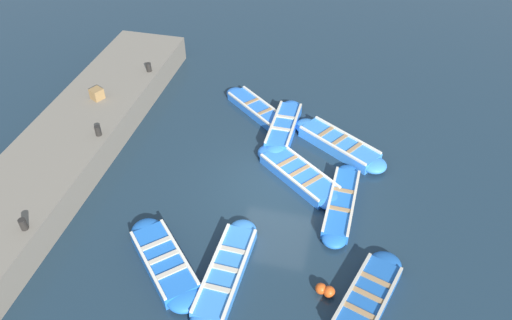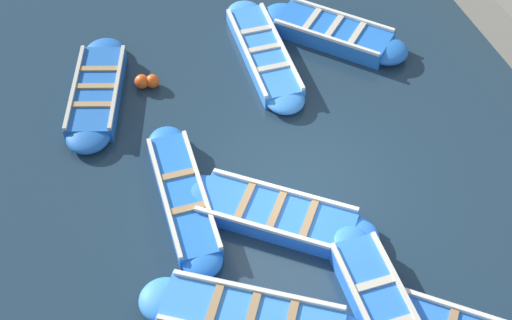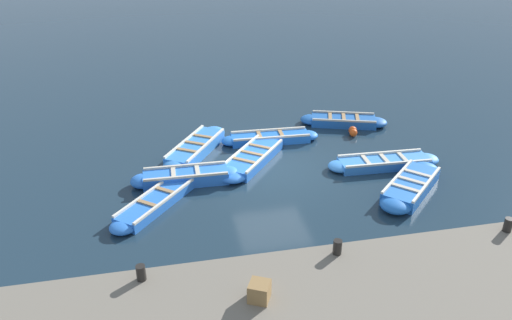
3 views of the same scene
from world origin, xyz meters
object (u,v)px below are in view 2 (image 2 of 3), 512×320
Objects in this scene: boat_near_quay at (382,309)px; boat_outer_left at (333,33)px; boat_drifting at (276,215)px; buoy_yellow_far at (142,82)px; boat_bow_out at (183,196)px; boat_inner_gap at (97,92)px; boat_mid_row at (264,53)px; buoy_orange_near at (152,81)px; boat_end_of_row at (252,319)px.

boat_outer_left is at bearing 73.70° from boat_near_quay.
buoy_yellow_far is (-1.55, 4.30, -0.01)m from boat_drifting.
boat_inner_gap reaches higher than boat_bow_out.
boat_drifting is (-1.26, -4.33, 0.01)m from boat_mid_row.
buoy_orange_near is 0.23m from buoy_yellow_far.
boat_near_quay is (2.50, -3.38, 0.05)m from boat_bow_out.
buoy_yellow_far is at bearing 110.80° from boat_near_quay.
buoy_yellow_far is (-0.45, 6.17, -0.04)m from boat_end_of_row.
boat_bow_out is at bearing -72.86° from boat_inner_gap.
boat_near_quay is 7.55m from boat_inner_gap.
boat_drifting is at bearing -70.19° from buoy_yellow_far.
boat_near_quay reaches higher than boat_end_of_row.
boat_bow_out is 12.28× the size of buoy_orange_near.
boat_end_of_row is 1.07× the size of boat_near_quay.
boat_drifting reaches higher than buoy_orange_near.
boat_mid_row is 3.78m from boat_inner_gap.
boat_drifting reaches higher than buoy_yellow_far.
boat_near_quay reaches higher than boat_bow_out.
boat_mid_row is 1.74m from boat_outer_left.
boat_near_quay is 7.12m from boat_outer_left.
buoy_yellow_far is at bearing -179.40° from boat_mid_row.
boat_end_of_row is 6.19m from buoy_yellow_far.
buoy_yellow_far is at bearing 109.81° from boat_drifting.
boat_end_of_row reaches higher than buoy_yellow_far.
boat_outer_left reaches higher than boat_drifting.
boat_bow_out is at bearing 146.99° from boat_drifting.
buoy_yellow_far reaches higher than buoy_orange_near.
boat_near_quay is (-0.26, -6.72, 0.05)m from boat_mid_row.
boat_drifting is 4.57m from buoy_yellow_far.
boat_mid_row is 1.10× the size of boat_drifting.
boat_mid_row is at bearing 50.48° from boat_bow_out.
boat_bow_out is at bearing 98.13° from boat_end_of_row.
boat_drifting is (1.10, 1.87, -0.03)m from boat_end_of_row.
boat_outer_left is (2.99, 4.43, 0.03)m from boat_drifting.
boat_near_quay reaches higher than boat_drifting.
buoy_orange_near is at bearing 92.11° from boat_end_of_row.
boat_end_of_row is 7.52m from boat_outer_left.
buoy_orange_near is at bearing -177.51° from boat_outer_left.
boat_bow_out is at bearing 126.55° from boat_near_quay.
boat_drifting is 4.45m from buoy_orange_near.
boat_near_quay is 7.04m from buoy_orange_near.
boat_drifting is at bearing -33.01° from boat_bow_out.
boat_inner_gap is at bearing -179.34° from boat_mid_row.
buoy_yellow_far is at bearing 0.82° from boat_inner_gap.
boat_end_of_row is at bearing -87.89° from buoy_orange_near.
boat_mid_row reaches higher than buoy_yellow_far.
boat_mid_row is 4.51m from boat_drifting.
boat_end_of_row is 1.04× the size of boat_drifting.
boat_near_quay is at bearing -14.02° from boat_end_of_row.
buoy_orange_near is at bearing 109.26° from boat_near_quay.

